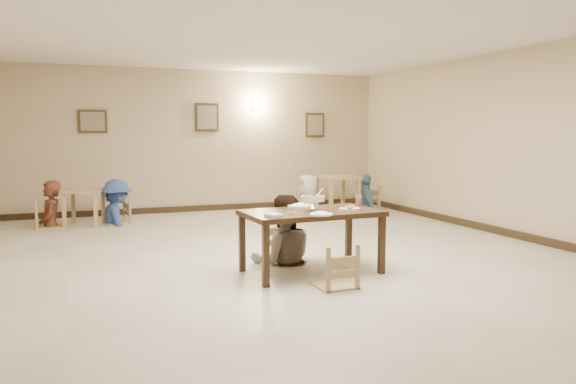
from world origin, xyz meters
name	(u,v)px	position (x,y,z in m)	size (l,w,h in m)	color
floor	(284,259)	(0.00, 0.00, 0.00)	(10.00, 10.00, 0.00)	#C0B5A1
ceiling	(283,28)	(0.00, 0.00, 3.00)	(10.00, 10.00, 0.00)	silver
wall_back	(202,141)	(0.00, 5.00, 1.50)	(10.00, 10.00, 0.00)	tan
wall_right	(525,144)	(4.00, 0.00, 1.50)	(10.00, 10.00, 0.00)	tan
baseboard_back	(204,208)	(0.00, 4.97, 0.06)	(8.00, 0.06, 0.12)	black
baseboard_right	(519,235)	(3.97, 0.00, 0.06)	(0.06, 10.00, 0.12)	black
picture_a	(93,121)	(-2.20, 4.96, 1.90)	(0.55, 0.04, 0.45)	#352814
picture_b	(207,117)	(0.10, 4.96, 2.00)	(0.50, 0.04, 0.60)	#352814
picture_c	(315,125)	(2.60, 4.96, 1.85)	(0.45, 0.04, 0.55)	#352814
wall_sconce	(256,104)	(1.20, 4.96, 2.30)	(0.16, 0.05, 0.22)	#FFD88C
main_table	(311,217)	(0.06, -0.79, 0.67)	(1.65, 0.99, 0.75)	#352313
chair_far	(284,223)	(-0.02, -0.08, 0.49)	(0.47, 0.47, 0.99)	tan
chair_near	(335,246)	(0.05, -1.46, 0.45)	(0.42, 0.42, 0.90)	tan
main_diner	(283,195)	(-0.07, -0.16, 0.88)	(0.86, 0.67, 1.76)	gray
curry_warmer	(313,198)	(0.06, -0.83, 0.90)	(0.32, 0.28, 0.26)	silver
rice_plate_far	(300,206)	(0.05, -0.45, 0.77)	(0.32, 0.32, 0.07)	white
rice_plate_near	(321,214)	(0.02, -1.17, 0.76)	(0.26, 0.26, 0.06)	white
fried_plate	(350,208)	(0.52, -0.89, 0.77)	(0.26, 0.26, 0.06)	white
chili_dish	(292,213)	(-0.25, -0.95, 0.76)	(0.10, 0.10, 0.02)	white
napkin_cutlery	(274,215)	(-0.52, -1.09, 0.77)	(0.21, 0.29, 0.03)	white
drink_glass	(359,201)	(0.75, -0.68, 0.82)	(0.08, 0.08, 0.15)	white
bg_table_left	(84,196)	(-2.43, 3.87, 0.53)	(0.82, 0.82, 0.66)	tan
bg_table_right	(337,182)	(2.61, 3.79, 0.63)	(0.81, 0.81, 0.77)	tan
bg_chair_ll	(50,198)	(-3.00, 3.83, 0.53)	(0.50, 0.50, 1.07)	tan
bg_chair_lr	(117,200)	(-1.86, 3.87, 0.44)	(0.42, 0.42, 0.89)	tan
bg_chair_rl	(308,193)	(1.95, 3.81, 0.44)	(0.41, 0.41, 0.88)	tan
bg_chair_rr	(365,186)	(3.27, 3.78, 0.52)	(0.49, 0.49, 1.05)	tan
bg_diner_a	(49,181)	(-3.00, 3.83, 0.84)	(0.61, 0.40, 1.67)	#552A1E
bg_diner_b	(116,179)	(-1.86, 3.87, 0.82)	(1.06, 0.61, 1.65)	#36529B
bg_diner_c	(308,175)	(1.95, 3.81, 0.81)	(0.79, 0.52, 1.62)	silver
bg_diner_d	(365,173)	(3.27, 3.78, 0.80)	(0.94, 0.39, 1.61)	#578699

